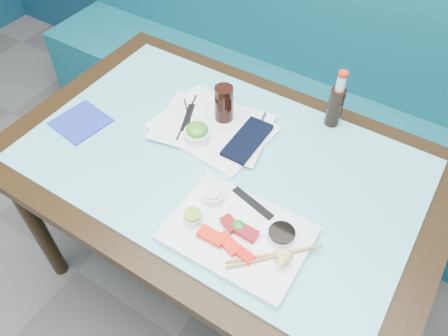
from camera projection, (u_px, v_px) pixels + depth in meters
The scene contains 34 objects.
booth_bench at pixel (314, 105), 2.14m from camera, with size 3.00×0.56×1.17m.
dining_table at pixel (220, 178), 1.45m from camera, with size 1.40×0.90×0.75m.
glass_top at pixel (220, 160), 1.39m from camera, with size 1.22×0.76×0.01m, color #65BFCB.
sashimi_plate at pixel (238, 234), 1.19m from camera, with size 0.38×0.27×0.02m, color white.
salmon_left at pixel (211, 236), 1.16m from camera, with size 0.07×0.04×0.02m, color red.
salmon_mid at pixel (228, 244), 1.15m from camera, with size 0.07×0.03×0.02m, color #FF190A.
salmon_right at pixel (244, 254), 1.13m from camera, with size 0.06×0.03×0.01m, color #F00D09.
tuna_left at pixel (230, 224), 1.19m from camera, with size 0.05×0.03×0.02m, color maroon.
tuna_right at pixel (247, 233), 1.17m from camera, with size 0.06×0.04×0.02m, color maroon.
seaweed_garnish at pixel (239, 226), 1.18m from camera, with size 0.04×0.04×0.02m, color #1B761B.
ramekin_wasabi at pixel (193, 218), 1.20m from camera, with size 0.06×0.06×0.02m, color white.
wasabi_fill at pixel (192, 214), 1.18m from camera, with size 0.05×0.05×0.01m, color #78A936.
ramekin_ginger at pixel (212, 196), 1.24m from camera, with size 0.06×0.06×0.03m, color white.
ginger_fill at pixel (212, 192), 1.23m from camera, with size 0.05×0.05×0.01m, color #FFE2D1.
soy_dish at pixel (281, 235), 1.17m from camera, with size 0.08×0.08×0.02m, color white.
soy_fill at pixel (282, 233), 1.16m from camera, with size 0.07×0.07×0.01m, color black.
lemon_wedge at pixel (282, 261), 1.09m from camera, with size 0.05×0.05×0.04m, color #F3E073.
chopstick_sleeve at pixel (253, 203), 1.24m from camera, with size 0.15×0.02×0.00m, color black.
wooden_chopstick_a at pixel (271, 254), 1.13m from camera, with size 0.01×0.01×0.24m, color #AA7450.
wooden_chopstick_b at pixel (275, 256), 1.13m from camera, with size 0.01×0.01×0.26m, color #A3834D.
serving_tray at pixel (213, 128), 1.47m from camera, with size 0.37×0.28×0.01m, color white.
paper_placemat at pixel (213, 126), 1.46m from camera, with size 0.37×0.26×0.00m, color white.
seaweed_bowl at pixel (197, 135), 1.41m from camera, with size 0.09×0.09×0.03m, color white.
seaweed_salad at pixel (197, 130), 1.39m from camera, with size 0.07×0.07×0.04m, color #3D8E20.
cola_glass at pixel (224, 104), 1.44m from camera, with size 0.06×0.06×0.13m, color black.
navy_pouch at pixel (247, 140), 1.41m from camera, with size 0.09×0.20×0.02m, color black.
fork at pixel (262, 121), 1.47m from camera, with size 0.01×0.01×0.09m, color silver.
black_chopstick_a at pixel (187, 117), 1.49m from camera, with size 0.01×0.01×0.23m, color black.
black_chopstick_b at pixel (189, 118), 1.49m from camera, with size 0.01×0.01×0.20m, color black.
tray_sleeve at pixel (188, 117), 1.49m from camera, with size 0.02×0.14×0.00m, color black.
cola_bottle_body at pixel (335, 107), 1.44m from camera, with size 0.05×0.05×0.14m, color black.
cola_bottle_neck at pixel (341, 83), 1.37m from camera, with size 0.03×0.03×0.06m, color silver.
cola_bottle_cap at pixel (343, 74), 1.34m from camera, with size 0.03×0.03×0.01m, color red.
blue_napkin at pixel (81, 122), 1.49m from camera, with size 0.16×0.16×0.01m, color #1C2C9C.
Camera 1 is at (0.51, 0.67, 1.78)m, focal length 35.00 mm.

